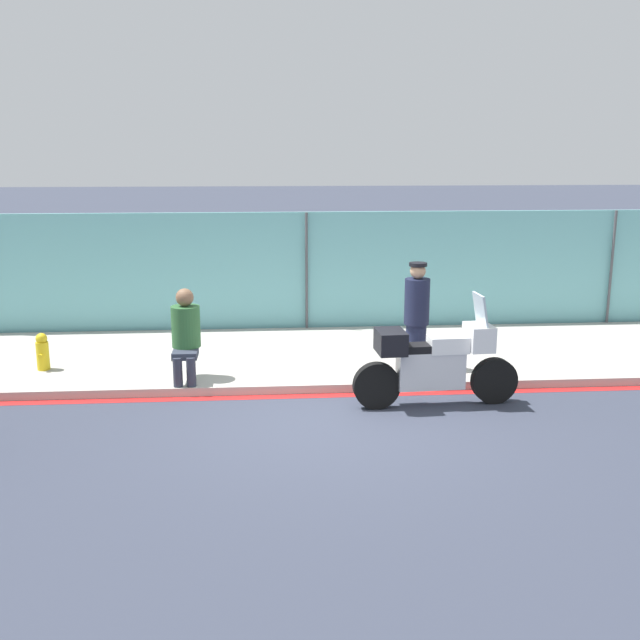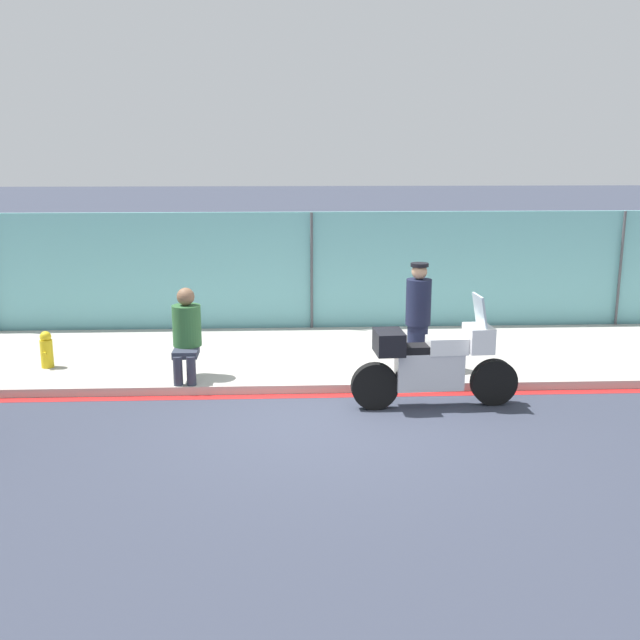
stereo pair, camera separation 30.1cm
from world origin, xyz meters
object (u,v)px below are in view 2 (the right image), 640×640
Objects in this scene: person_seated_on_curb at (186,329)px; motorcycle at (434,362)px; officer_standing at (418,316)px; fire_hydrant at (47,350)px.

motorcycle is at bearing -17.35° from person_seated_on_curb.
motorcycle is 1.39m from officer_standing.
officer_standing reaches higher than motorcycle.
officer_standing is at bearing -3.39° from fire_hydrant.
person_seated_on_curb is (-3.38, 1.06, 0.23)m from motorcycle.
person_seated_on_curb reaches higher than fire_hydrant.
motorcycle is 1.40× the size of officer_standing.
motorcycle is 5.84m from fire_hydrant.
motorcycle is at bearing -16.79° from fire_hydrant.
person_seated_on_curb is at bearing -15.92° from fire_hydrant.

